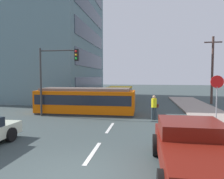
# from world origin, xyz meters

# --- Properties ---
(ground_plane) EXTENTS (120.00, 120.00, 0.00)m
(ground_plane) POSITION_xyz_m (0.00, 10.00, 0.00)
(ground_plane) COLOR #3A4646
(lane_stripe_1) EXTENTS (0.16, 2.40, 0.01)m
(lane_stripe_1) POSITION_xyz_m (0.00, 2.00, 0.01)
(lane_stripe_1) COLOR silver
(lane_stripe_1) RESTS_ON ground
(lane_stripe_2) EXTENTS (0.16, 2.40, 0.01)m
(lane_stripe_2) POSITION_xyz_m (0.00, 6.00, 0.01)
(lane_stripe_2) COLOR silver
(lane_stripe_2) RESTS_ON ground
(lane_stripe_3) EXTENTS (0.16, 2.40, 0.01)m
(lane_stripe_3) POSITION_xyz_m (0.00, 16.28, 0.01)
(lane_stripe_3) COLOR silver
(lane_stripe_3) RESTS_ON ground
(lane_stripe_4) EXTENTS (0.16, 2.40, 0.01)m
(lane_stripe_4) POSITION_xyz_m (0.00, 22.28, 0.01)
(lane_stripe_4) COLOR silver
(lane_stripe_4) RESTS_ON ground
(corner_building) EXTENTS (17.13, 15.77, 16.00)m
(corner_building) POSITION_xyz_m (-13.71, 21.70, 8.00)
(corner_building) COLOR slate
(corner_building) RESTS_ON ground
(streetcar_tram) EXTENTS (7.74, 2.59, 2.04)m
(streetcar_tram) POSITION_xyz_m (-2.67, 10.28, 1.06)
(streetcar_tram) COLOR #DD5805
(streetcar_tram) RESTS_ON ground
(city_bus) EXTENTS (2.68, 5.19, 1.83)m
(city_bus) POSITION_xyz_m (-0.85, 16.55, 1.04)
(city_bus) COLOR gold
(city_bus) RESTS_ON ground
(pedestrian_crossing) EXTENTS (0.51, 0.36, 1.67)m
(pedestrian_crossing) POSITION_xyz_m (2.60, 8.74, 0.94)
(pedestrian_crossing) COLOR #2D3A42
(pedestrian_crossing) RESTS_ON ground
(pickup_truck_parked) EXTENTS (2.28, 5.00, 1.55)m
(pickup_truck_parked) POSITION_xyz_m (3.41, 0.64, 0.80)
(pickup_truck_parked) COLOR #63130B
(pickup_truck_parked) RESTS_ON ground
(parked_sedan_mid) EXTENTS (2.07, 4.36, 1.19)m
(parked_sedan_mid) POSITION_xyz_m (-5.50, 14.24, 0.62)
(parked_sedan_mid) COLOR navy
(parked_sedan_mid) RESTS_ON ground
(stop_sign) EXTENTS (0.76, 0.07, 2.88)m
(stop_sign) POSITION_xyz_m (6.27, 7.69, 2.19)
(stop_sign) COLOR gray
(stop_sign) RESTS_ON sidewalk_curb_right
(traffic_light_mast) EXTENTS (3.01, 0.33, 5.05)m
(traffic_light_mast) POSITION_xyz_m (-4.52, 8.79, 3.55)
(traffic_light_mast) COLOR #333333
(traffic_light_mast) RESTS_ON ground
(utility_pole_mid) EXTENTS (1.80, 0.24, 7.19)m
(utility_pole_mid) POSITION_xyz_m (9.07, 18.03, 3.77)
(utility_pole_mid) COLOR #4D3630
(utility_pole_mid) RESTS_ON ground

